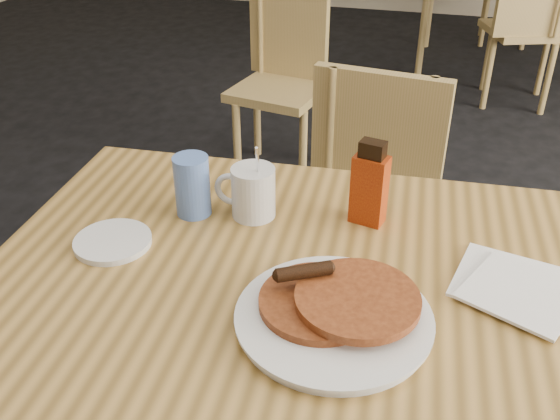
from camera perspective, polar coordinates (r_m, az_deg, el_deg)
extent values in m
cube|color=#AF813E|center=(1.11, 4.82, -7.39)|extent=(1.30, 0.91, 0.04)
cube|color=#A8874F|center=(1.11, 4.79, -7.99)|extent=(1.34, 0.95, 0.02)
cylinder|color=#A8874F|center=(4.26, 13.01, 16.28)|extent=(0.04, 0.04, 0.71)
cube|color=#A8874F|center=(1.79, 7.50, -2.96)|extent=(0.44, 0.44, 0.04)
cube|color=#A8874F|center=(1.83, 8.86, 6.05)|extent=(0.39, 0.09, 0.42)
cylinder|color=#A8874F|center=(1.83, 1.29, -10.57)|extent=(0.04, 0.04, 0.40)
cylinder|color=#A8874F|center=(2.04, 12.16, -6.20)|extent=(0.04, 0.04, 0.40)
cylinder|color=#A8874F|center=(5.11, 18.17, 16.09)|extent=(0.04, 0.04, 0.38)
cylinder|color=#A8874F|center=(5.42, 21.41, 16.34)|extent=(0.04, 0.04, 0.38)
cube|color=#A8874F|center=(3.98, 21.42, 15.04)|extent=(0.52, 0.52, 0.04)
cylinder|color=#A8874F|center=(3.88, 18.50, 11.65)|extent=(0.04, 0.04, 0.41)
cylinder|color=#A8874F|center=(4.22, 22.92, 12.34)|extent=(0.04, 0.04, 0.41)
cube|color=#A8874F|center=(2.87, -0.12, 10.81)|extent=(0.45, 0.45, 0.04)
cube|color=#A8874F|center=(2.95, 0.81, 16.06)|extent=(0.38, 0.11, 0.42)
cylinder|color=#A8874F|center=(2.86, -3.94, 6.02)|extent=(0.04, 0.04, 0.39)
cylinder|color=#A8874F|center=(3.05, 3.48, 7.76)|extent=(0.04, 0.04, 0.39)
cylinder|color=silver|center=(1.01, 4.91, -9.92)|extent=(0.30, 0.30, 0.02)
cylinder|color=silver|center=(1.00, 4.93, -9.62)|extent=(0.31, 0.31, 0.01)
cylinder|color=brown|center=(1.01, 3.61, -8.37)|extent=(0.20, 0.20, 0.01)
cylinder|color=brown|center=(1.00, 7.09, -8.06)|extent=(0.20, 0.20, 0.01)
cylinder|color=black|center=(1.01, 2.20, -5.63)|extent=(0.09, 0.07, 0.02)
cylinder|color=silver|center=(1.24, -2.45, 1.63)|extent=(0.09, 0.09, 0.11)
torus|color=silver|center=(1.26, -4.46, 1.90)|extent=(0.07, 0.01, 0.07)
cylinder|color=black|center=(1.22, -2.49, 3.42)|extent=(0.08, 0.08, 0.01)
cylinder|color=silver|center=(1.22, -1.92, 3.05)|extent=(0.01, 0.05, 0.15)
cube|color=maroon|center=(1.23, 8.16, 1.84)|extent=(0.07, 0.06, 0.14)
cube|color=black|center=(1.19, 8.47, 5.51)|extent=(0.05, 0.04, 0.03)
cube|color=white|center=(1.15, 20.05, -6.17)|extent=(0.20, 0.20, 0.01)
cube|color=white|center=(1.13, 21.22, -7.02)|extent=(0.22, 0.22, 0.01)
cylinder|color=#5073BD|center=(1.26, -8.02, 2.21)|extent=(0.09, 0.09, 0.13)
cylinder|color=silver|center=(1.22, -15.04, -2.80)|extent=(0.16, 0.16, 0.01)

